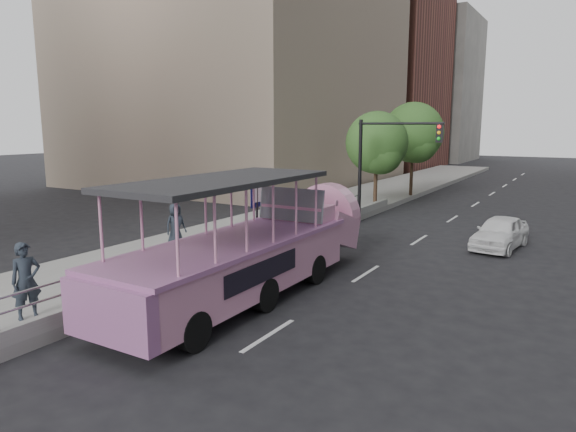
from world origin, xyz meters
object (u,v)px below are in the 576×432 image
at_px(traffic_signal, 383,155).
at_px(street_tree_far, 414,135).
at_px(car, 500,232).
at_px(street_tree_near, 378,145).
at_px(pedestrian_far, 176,225).
at_px(parking_sign, 257,212).
at_px(pedestrian_near, 26,281).
at_px(duck_boat, 255,249).

xyz_separation_m(traffic_signal, street_tree_far, (-1.40, 9.43, 0.81)).
height_order(car, street_tree_near, street_tree_near).
bearing_deg(street_tree_far, traffic_signal, -81.57).
relative_size(pedestrian_far, parking_sign, 0.56).
height_order(parking_sign, street_tree_far, street_tree_far).
relative_size(pedestrian_near, street_tree_far, 0.29).
bearing_deg(traffic_signal, car, -21.71).
bearing_deg(parking_sign, traffic_signal, 81.90).
bearing_deg(duck_boat, car, 61.05).
relative_size(car, pedestrian_far, 2.29).
xyz_separation_m(parking_sign, street_tree_far, (-0.10, 18.51, 2.45)).
distance_m(duck_boat, pedestrian_near, 6.02).
height_order(duck_boat, parking_sign, duck_boat).
height_order(duck_boat, street_tree_far, street_tree_far).
height_order(street_tree_near, street_tree_far, street_tree_far).
distance_m(pedestrian_near, street_tree_near, 20.79).
bearing_deg(parking_sign, pedestrian_near, -98.02).
distance_m(pedestrian_near, street_tree_far, 26.81).
bearing_deg(car, parking_sign, -129.99).
xyz_separation_m(parking_sign, traffic_signal, (1.29, 9.08, 1.65)).
xyz_separation_m(pedestrian_far, street_tree_near, (2.99, 13.22, 2.68)).
bearing_deg(traffic_signal, street_tree_far, 98.43).
bearing_deg(duck_boat, street_tree_far, 95.35).
distance_m(duck_boat, street_tree_near, 15.77).
relative_size(pedestrian_near, pedestrian_far, 1.12).
bearing_deg(duck_boat, pedestrian_near, -120.34).
distance_m(car, street_tree_near, 10.01).
bearing_deg(street_tree_far, car, -58.13).
bearing_deg(pedestrian_far, street_tree_near, 4.99).
distance_m(pedestrian_far, traffic_signal, 11.06).
distance_m(pedestrian_far, parking_sign, 3.44).
distance_m(duck_boat, traffic_signal, 12.20).
height_order(pedestrian_far, parking_sign, parking_sign).
height_order(pedestrian_near, street_tree_near, street_tree_near).
bearing_deg(pedestrian_near, parking_sign, 8.45).
relative_size(pedestrian_near, street_tree_near, 0.33).
bearing_deg(street_tree_near, pedestrian_far, -102.73).
bearing_deg(pedestrian_far, pedestrian_near, -146.09).
distance_m(pedestrian_near, parking_sign, 8.21).
relative_size(duck_boat, street_tree_near, 1.86).
relative_size(pedestrian_far, traffic_signal, 0.32).
bearing_deg(car, pedestrian_far, -137.69).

